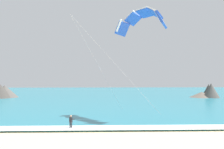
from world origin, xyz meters
TOP-DOWN VIEW (x-y plane):
  - sea at (0.00, 73.35)m, footprint 200.00×120.00m
  - surf_foam at (0.00, 14.35)m, footprint 200.00×2.82m
  - surfboard at (-3.18, 14.47)m, footprint 1.02×1.45m
  - kitesurfer at (-3.17, 14.49)m, footprint 0.67×0.66m
  - kite_primary at (6.14, 21.03)m, footprint 12.36×10.03m
  - headland_right at (30.98, 58.62)m, footprint 8.61×8.10m

SIDE VIEW (x-z plane):
  - surfboard at x=-3.18m, z-range -0.02..0.07m
  - sea at x=0.00m, z-range 0.00..0.20m
  - surf_foam at x=0.00m, z-range 0.20..0.24m
  - kitesurfer at x=-3.17m, z-range 0.10..1.79m
  - headland_right at x=30.98m, z-range -0.53..3.84m
  - kite_primary at x=6.14m, z-range 7.11..21.91m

